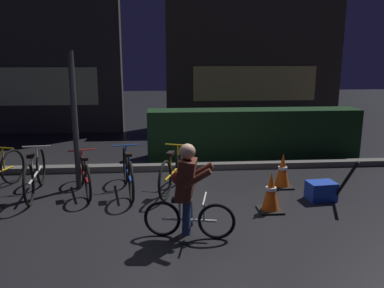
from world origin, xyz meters
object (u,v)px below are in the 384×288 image
parked_bike_left_mid (35,174)px  cyclist (187,191)px  parked_bike_center_right (128,172)px  parked_bike_right_mid (174,171)px  blue_crate (321,191)px  traffic_cone_near (271,192)px  traffic_cone_far (282,171)px  parked_bike_center_left (84,174)px  street_post (75,122)px  closed_umbrella (345,182)px

parked_bike_left_mid → cyclist: size_ratio=1.36×
parked_bike_center_right → parked_bike_right_mid: (0.78, 0.02, -0.00)m
parked_bike_center_right → parked_bike_left_mid: bearing=80.2°
blue_crate → traffic_cone_near: bearing=-157.2°
traffic_cone_far → blue_crate: 0.81m
parked_bike_left_mid → cyclist: 3.03m
parked_bike_left_mid → parked_bike_center_left: size_ratio=1.16×
street_post → closed_umbrella: street_post is taller
parked_bike_center_right → traffic_cone_far: parked_bike_center_right is taller
parked_bike_right_mid → traffic_cone_near: 1.77m
parked_bike_left_mid → parked_bike_right_mid: 2.33m
street_post → blue_crate: (4.05, -0.90, -1.04)m
street_post → parked_bike_center_right: size_ratio=1.43×
traffic_cone_near → closed_umbrella: size_ratio=0.72×
parked_bike_center_right → parked_bike_right_mid: parked_bike_center_right is taller
street_post → traffic_cone_near: street_post is taller
parked_bike_left_mid → traffic_cone_far: (4.26, 0.04, -0.06)m
parked_bike_center_right → cyclist: cyclist is taller
street_post → traffic_cone_far: street_post is taller
parked_bike_left_mid → traffic_cone_near: bearing=-111.4°
parked_bike_right_mid → closed_umbrella: closed_umbrella is taller
blue_crate → closed_umbrella: (0.27, -0.25, 0.23)m
street_post → closed_umbrella: bearing=-14.9°
traffic_cone_near → traffic_cone_far: same height
parked_bike_center_left → blue_crate: (3.90, -0.66, -0.17)m
street_post → parked_bike_center_left: bearing=-57.2°
traffic_cone_far → blue_crate: traffic_cone_far is taller
parked_bike_center_left → traffic_cone_near: 3.14m
street_post → parked_bike_center_right: street_post is taller
parked_bike_left_mid → traffic_cone_near: size_ratio=2.74×
parked_bike_right_mid → traffic_cone_far: (1.93, 0.01, -0.05)m
parked_bike_center_left → parked_bike_right_mid: parked_bike_right_mid is taller
parked_bike_center_left → traffic_cone_near: parked_bike_center_left is taller
cyclist → closed_umbrella: (2.52, 0.91, -0.25)m
blue_crate → parked_bike_right_mid: bearing=164.7°
parked_bike_right_mid → traffic_cone_near: bearing=-108.4°
closed_umbrella → traffic_cone_far: bearing=-164.1°
street_post → parked_bike_center_left: street_post is taller
closed_umbrella → traffic_cone_near: bearing=-105.2°
traffic_cone_near → traffic_cone_far: 1.17m
parked_bike_center_right → traffic_cone_near: bearing=-125.0°
street_post → closed_umbrella: size_ratio=2.80×
traffic_cone_near → cyclist: 1.55m
parked_bike_center_left → closed_umbrella: size_ratio=1.71×
closed_umbrella → parked_bike_right_mid: bearing=-131.0°
street_post → traffic_cone_far: bearing=-3.9°
parked_bike_center_left → parked_bike_center_right: bearing=-110.6°
street_post → cyclist: street_post is taller
parked_bike_left_mid → parked_bike_center_left: bearing=-93.0°
parked_bike_center_left → traffic_cone_far: parked_bike_center_left is taller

